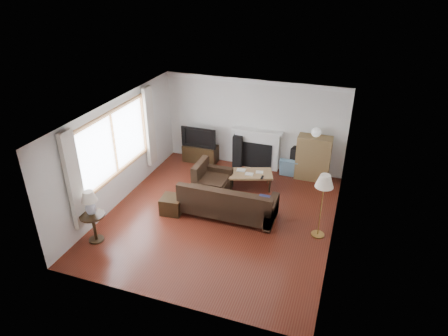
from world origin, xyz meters
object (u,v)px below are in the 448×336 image
(tv_stand, at_px, (201,153))
(sectional_sofa, at_px, (228,201))
(bookshelf, at_px, (313,158))
(side_table, at_px, (94,227))
(coffee_table, at_px, (250,180))
(floor_lamp, at_px, (321,206))

(tv_stand, relative_size, sectional_sofa, 0.42)
(bookshelf, relative_size, sectional_sofa, 0.51)
(tv_stand, xyz_separation_m, sectional_sofa, (1.65, -2.40, 0.14))
(side_table, bearing_deg, coffee_table, 52.28)
(sectional_sofa, distance_m, floor_lamp, 2.08)
(coffee_table, distance_m, side_table, 3.99)
(bookshelf, distance_m, sectional_sofa, 2.88)
(tv_stand, relative_size, side_table, 1.54)
(coffee_table, height_order, side_table, side_table)
(bookshelf, relative_size, side_table, 1.88)
(sectional_sofa, bearing_deg, coffee_table, 84.86)
(tv_stand, bearing_deg, bookshelf, 0.23)
(coffee_table, distance_m, floor_lamp, 2.47)
(bookshelf, relative_size, floor_lamp, 0.82)
(tv_stand, distance_m, sectional_sofa, 2.92)
(tv_stand, xyz_separation_m, coffee_table, (1.78, -1.02, -0.03))
(side_table, bearing_deg, tv_stand, 80.99)
(sectional_sofa, bearing_deg, floor_lamp, -2.14)
(bookshelf, bearing_deg, coffee_table, -144.02)
(tv_stand, xyz_separation_m, floor_lamp, (3.71, -2.48, 0.49))
(bookshelf, distance_m, floor_lamp, 2.54)
(side_table, bearing_deg, bookshelf, 47.30)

